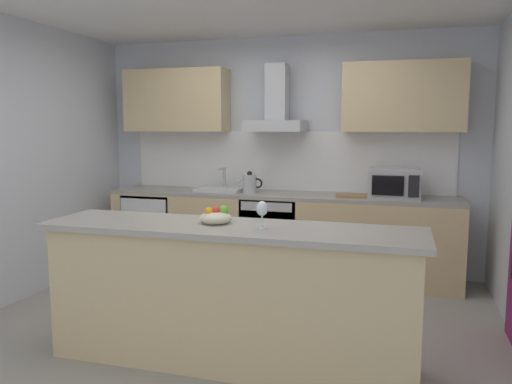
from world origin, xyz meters
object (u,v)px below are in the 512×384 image
range_hood (276,110)px  microwave (395,184)px  kettle (250,183)px  wine_glass (262,210)px  refrigerator (156,230)px  chopping_board (353,196)px  fruit_bowl (216,217)px  oven (273,234)px  sink (221,189)px

range_hood → microwave: bearing=-7.1°
kettle → wine_glass: bearing=-71.0°
kettle → range_hood: 0.84m
refrigerator → chopping_board: bearing=-0.5°
refrigerator → chopping_board: size_ratio=2.50×
wine_glass → fruit_bowl: (-0.35, 0.08, -0.08)m
microwave → fruit_bowl: bearing=-119.2°
oven → chopping_board: size_ratio=2.35×
refrigerator → microwave: 2.74m
refrigerator → range_hood: range_hood is taller
microwave → kettle: size_ratio=1.73×
refrigerator → microwave: bearing=-0.5°
range_hood → fruit_bowl: 2.32m
refrigerator → wine_glass: size_ratio=4.78×
kettle → wine_glass: (0.72, -2.10, 0.08)m
oven → refrigerator: size_ratio=0.94×
wine_glass → chopping_board: wine_glass is taller
microwave → sink: 1.87m
oven → fruit_bowl: (0.12, -2.05, 0.55)m
sink → wine_glass: (1.08, -2.15, 0.16)m
sink → fruit_bowl: sink is taller
oven → chopping_board: chopping_board is taller
wine_glass → chopping_board: bearing=79.9°
refrigerator → range_hood: bearing=5.4°
oven → refrigerator: (-1.41, -0.00, -0.03)m
sink → range_hood: (0.60, 0.12, 0.86)m
range_hood → kettle: bearing=-147.2°
oven → range_hood: bearing=90.0°
chopping_board → oven: bearing=178.4°
oven → range_hood: range_hood is taller
sink → fruit_bowl: size_ratio=2.27×
oven → sink: size_ratio=1.60×
oven → chopping_board: bearing=-1.6°
fruit_bowl → chopping_board: (0.73, 2.03, -0.09)m
oven → fruit_bowl: bearing=-86.6°
refrigerator → wine_glass: bearing=-48.6°
kettle → chopping_board: 1.11m
range_hood → sink: bearing=-168.9°
refrigerator → fruit_bowl: 2.62m
fruit_bowl → chopping_board: bearing=70.3°
microwave → fruit_bowl: 2.32m
sink → kettle: bearing=-7.3°
kettle → chopping_board: size_ratio=0.85×
wine_glass → chopping_board: (0.38, 2.11, -0.17)m
sink → range_hood: bearing=11.1°
range_hood → oven: bearing=-90.0°
microwave → fruit_bowl: size_ratio=2.27×
sink → fruit_bowl: bearing=-70.6°
microwave → sink: (-1.86, 0.04, -0.12)m
microwave → range_hood: size_ratio=0.69×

